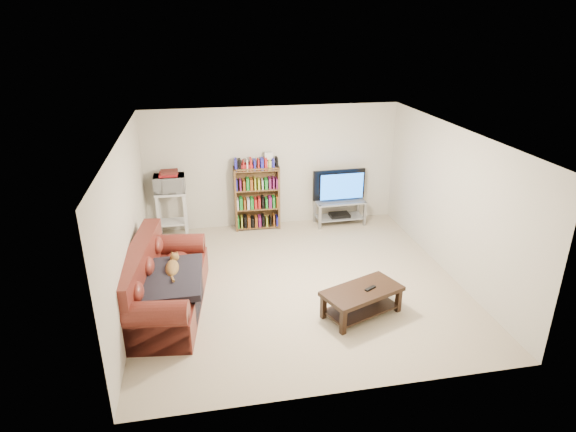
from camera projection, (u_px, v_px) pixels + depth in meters
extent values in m
plane|color=#C8B695|center=(299.00, 282.00, 7.72)|extent=(5.00, 5.00, 0.00)
plane|color=white|center=(300.00, 135.00, 6.81)|extent=(5.00, 5.00, 0.00)
plane|color=beige|center=(273.00, 167.00, 9.54)|extent=(5.00, 0.00, 5.00)
plane|color=beige|center=(350.00, 301.00, 4.99)|extent=(5.00, 0.00, 5.00)
plane|color=beige|center=(128.00, 225.00, 6.83)|extent=(0.00, 5.00, 5.00)
plane|color=beige|center=(452.00, 202.00, 7.70)|extent=(0.00, 5.00, 5.00)
cube|color=maroon|center=(167.00, 295.00, 6.97)|extent=(1.24, 2.34, 0.43)
cube|color=maroon|center=(140.00, 279.00, 6.85)|extent=(0.54, 2.26, 0.94)
cube|color=maroon|center=(153.00, 333.00, 6.02)|extent=(0.94, 0.35, 0.55)
cube|color=maroon|center=(177.00, 259.00, 7.87)|extent=(0.94, 0.35, 0.55)
cube|color=black|center=(170.00, 279.00, 6.71)|extent=(0.92, 1.16, 0.19)
cube|color=black|center=(362.00, 291.00, 6.74)|extent=(1.26, 0.94, 0.06)
cube|color=black|center=(361.00, 308.00, 6.85)|extent=(1.13, 0.85, 0.03)
cube|color=black|center=(343.00, 323.00, 6.39)|extent=(0.09, 0.09, 0.35)
cube|color=black|center=(398.00, 301.00, 6.89)|extent=(0.09, 0.09, 0.35)
cube|color=black|center=(323.00, 307.00, 6.74)|extent=(0.09, 0.09, 0.35)
cube|color=black|center=(377.00, 287.00, 7.24)|extent=(0.09, 0.09, 0.35)
cube|color=black|center=(370.00, 288.00, 6.74)|extent=(0.19, 0.14, 0.02)
cube|color=#999EA3|center=(340.00, 201.00, 9.77)|extent=(1.02, 0.48, 0.03)
cube|color=#999EA3|center=(339.00, 217.00, 9.89)|extent=(0.97, 0.46, 0.02)
cube|color=gray|center=(320.00, 218.00, 9.58)|extent=(0.05, 0.05, 0.50)
cube|color=gray|center=(365.00, 214.00, 9.77)|extent=(0.05, 0.05, 0.50)
cube|color=gray|center=(315.00, 211.00, 9.94)|extent=(0.05, 0.05, 0.50)
cube|color=gray|center=(358.00, 207.00, 10.13)|extent=(0.05, 0.05, 0.50)
imported|color=black|center=(341.00, 186.00, 9.64)|extent=(1.09, 0.17, 0.62)
cube|color=black|center=(339.00, 215.00, 9.88)|extent=(0.41, 0.29, 0.06)
cube|color=brown|center=(236.00, 199.00, 9.44)|extent=(0.05, 0.28, 1.28)
cube|color=brown|center=(278.00, 197.00, 9.56)|extent=(0.05, 0.28, 1.28)
cube|color=brown|center=(256.00, 168.00, 9.27)|extent=(0.90, 0.30, 0.03)
cube|color=maroon|center=(246.00, 165.00, 9.22)|extent=(0.26, 0.21, 0.07)
cube|color=silver|center=(170.00, 192.00, 9.02)|extent=(0.58, 0.42, 0.04)
cube|color=silver|center=(173.00, 222.00, 9.25)|extent=(0.52, 0.38, 0.03)
cube|color=silver|center=(159.00, 219.00, 9.00)|extent=(0.05, 0.05, 0.88)
cube|color=silver|center=(186.00, 218.00, 9.09)|extent=(0.05, 0.05, 0.88)
cube|color=silver|center=(160.00, 213.00, 9.31)|extent=(0.05, 0.05, 0.88)
cube|color=silver|center=(186.00, 211.00, 9.40)|extent=(0.05, 0.05, 0.88)
imported|color=silver|center=(169.00, 184.00, 8.96)|extent=(0.57, 0.39, 0.31)
cube|color=maroon|center=(168.00, 174.00, 8.89)|extent=(0.34, 0.29, 0.05)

